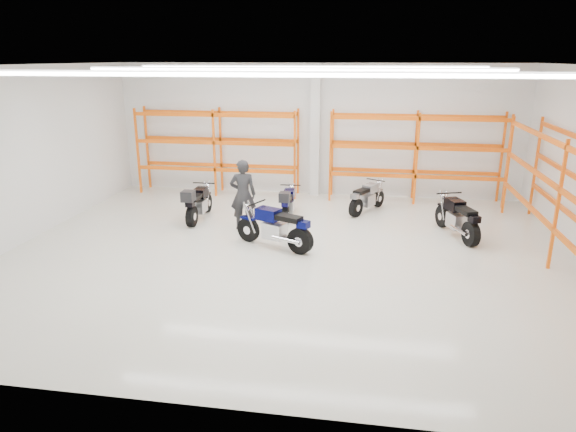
% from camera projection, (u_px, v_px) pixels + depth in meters
% --- Properties ---
extents(ground, '(14.00, 14.00, 0.00)m').
position_uv_depth(ground, '(288.00, 253.00, 12.79)').
color(ground, silver).
rests_on(ground, ground).
extents(room_shell, '(14.02, 12.02, 4.51)m').
position_uv_depth(room_shell, '(289.00, 120.00, 11.84)').
color(room_shell, white).
rests_on(room_shell, ground).
extents(motorcycle_main, '(2.14, 1.14, 1.12)m').
position_uv_depth(motorcycle_main, '(277.00, 229.00, 12.98)').
color(motorcycle_main, black).
rests_on(motorcycle_main, ground).
extents(motorcycle_back_a, '(0.68, 2.14, 1.11)m').
position_uv_depth(motorcycle_back_a, '(197.00, 204.00, 15.16)').
color(motorcycle_back_a, black).
rests_on(motorcycle_back_a, ground).
extents(motorcycle_back_b, '(0.62, 1.95, 1.01)m').
position_uv_depth(motorcycle_back_b, '(288.00, 204.00, 15.33)').
color(motorcycle_back_b, black).
rests_on(motorcycle_back_b, ground).
extents(motorcycle_back_c, '(1.09, 1.76, 0.96)m').
position_uv_depth(motorcycle_back_c, '(366.00, 198.00, 16.03)').
color(motorcycle_back_c, black).
rests_on(motorcycle_back_c, ground).
extents(motorcycle_back_d, '(1.00, 2.15, 1.09)m').
position_uv_depth(motorcycle_back_d, '(458.00, 219.00, 13.77)').
color(motorcycle_back_d, black).
rests_on(motorcycle_back_d, ground).
extents(standing_man, '(0.81, 0.61, 1.99)m').
position_uv_depth(standing_man, '(243.00, 195.00, 14.34)').
color(standing_man, black).
rests_on(standing_man, ground).
extents(structural_column, '(0.32, 0.32, 4.50)m').
position_uv_depth(structural_column, '(315.00, 131.00, 17.61)').
color(structural_column, white).
rests_on(structural_column, ground).
extents(pallet_racking_back_left, '(5.67, 0.87, 3.00)m').
position_uv_depth(pallet_racking_back_left, '(217.00, 144.00, 17.95)').
color(pallet_racking_back_left, '#FF3D00').
rests_on(pallet_racking_back_left, ground).
extents(pallet_racking_back_right, '(5.67, 0.87, 3.00)m').
position_uv_depth(pallet_racking_back_right, '(416.00, 149.00, 16.91)').
color(pallet_racking_back_right, '#FF3D00').
rests_on(pallet_racking_back_right, ground).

